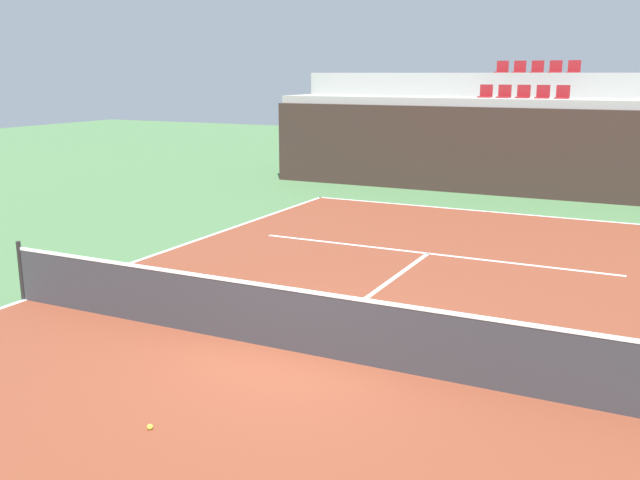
{
  "coord_description": "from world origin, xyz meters",
  "views": [
    {
      "loc": [
        4.63,
        -8.48,
        3.96
      ],
      "look_at": [
        -0.54,
        2.0,
        1.2
      ],
      "focal_mm": 39.61,
      "sensor_mm": 36.0,
      "label": 1
    }
  ],
  "objects": [
    {
      "name": "court_surface",
      "position": [
        0.0,
        0.0,
        0.01
      ],
      "size": [
        11.0,
        24.0,
        0.01
      ],
      "primitive_type": "cube",
      "color": "brown",
      "rests_on": "ground_plane"
    },
    {
      "name": "service_line_far",
      "position": [
        0.0,
        6.4,
        0.01
      ],
      "size": [
        8.26,
        0.1,
        0.0
      ],
      "primitive_type": "cube",
      "color": "white",
      "rests_on": "court_surface"
    },
    {
      "name": "seating_row_upper",
      "position": [
        0.0,
        18.88,
        4.11
      ],
      "size": [
        3.0,
        0.44,
        0.44
      ],
      "color": "maroon",
      "rests_on": "stands_tier_upper"
    },
    {
      "name": "tennis_ball_0",
      "position": [
        -0.35,
        -2.77,
        0.04
      ],
      "size": [
        0.07,
        0.07,
        0.07
      ],
      "primitive_type": "sphere",
      "color": "#CCE033",
      "rests_on": "court_surface"
    },
    {
      "name": "baseline_far",
      "position": [
        0.0,
        11.95,
        0.01
      ],
      "size": [
        11.0,
        0.1,
        0.0
      ],
      "primitive_type": "cube",
      "color": "white",
      "rests_on": "court_surface"
    },
    {
      "name": "seating_row_lower",
      "position": [
        0.0,
        16.48,
        3.28
      ],
      "size": [
        3.0,
        0.44,
        0.44
      ],
      "color": "maroon",
      "rests_on": "stands_tier_lower"
    },
    {
      "name": "centre_service_line",
      "position": [
        0.0,
        3.2,
        0.01
      ],
      "size": [
        0.1,
        6.4,
        0.0
      ],
      "primitive_type": "cube",
      "color": "white",
      "rests_on": "court_surface"
    },
    {
      "name": "ground_plane",
      "position": [
        0.0,
        0.0,
        0.0
      ],
      "size": [
        80.0,
        80.0,
        0.0
      ],
      "primitive_type": "plane",
      "color": "#477042"
    },
    {
      "name": "stands_tier_lower",
      "position": [
        0.0,
        16.39,
        1.58
      ],
      "size": [
        17.29,
        2.4,
        3.15
      ],
      "primitive_type": "cube",
      "color": "#9E9E99",
      "rests_on": "ground_plane"
    },
    {
      "name": "back_wall",
      "position": [
        0.0,
        15.04,
        1.44
      ],
      "size": [
        17.29,
        0.3,
        2.88
      ],
      "primitive_type": "cube",
      "color": "#33231E",
      "rests_on": "ground_plane"
    },
    {
      "name": "tennis_net",
      "position": [
        0.0,
        0.0,
        0.51
      ],
      "size": [
        11.08,
        0.08,
        1.07
      ],
      "color": "black",
      "rests_on": "court_surface"
    },
    {
      "name": "stands_tier_upper",
      "position": [
        0.0,
        18.79,
        1.99
      ],
      "size": [
        17.29,
        2.4,
        3.99
      ],
      "primitive_type": "cube",
      "color": "#9E9E99",
      "rests_on": "ground_plane"
    },
    {
      "name": "sideline_left",
      "position": [
        -5.45,
        0.0,
        0.01
      ],
      "size": [
        0.1,
        24.0,
        0.0
      ],
      "primitive_type": "cube",
      "color": "white",
      "rests_on": "court_surface"
    }
  ]
}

